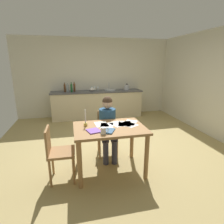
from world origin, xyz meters
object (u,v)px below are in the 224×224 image
object	(u,v)px
bottle_wine_red	(71,88)
wine_glass_near_sink	(98,87)
bottle_vinegar	(68,88)
bottle_sauce	(74,87)
dining_table	(110,134)
mixing_bowl	(92,89)
stovetop_kettle	(127,87)
bottle_oil	(65,88)
person_seated	(108,124)
book_cookery	(108,131)
chair_side_empty	(57,151)
wine_glass_back_left	(92,87)
book_magazine	(94,131)
wine_glass_by_kettle	(95,87)
coffee_mug	(104,131)
candlestick	(85,121)
chair_at_table	(107,130)
sink_unit	(110,90)

from	to	relation	value
bottle_wine_red	wine_glass_near_sink	xyz separation A→B (m)	(0.88, 0.24, -0.02)
bottle_vinegar	bottle_sauce	bearing A→B (deg)	12.30
dining_table	wine_glass_near_sink	xyz separation A→B (m)	(0.32, 3.37, 0.34)
mixing_bowl	stovetop_kettle	size ratio (longest dim) A/B	0.93
bottle_oil	bottle_wine_red	xyz separation A→B (m)	(0.21, -0.10, 0.01)
bottle_vinegar	mixing_bowl	size ratio (longest dim) A/B	1.35
person_seated	book_cookery	world-z (taller)	person_seated
chair_side_empty	stovetop_kettle	bearing A→B (deg)	57.20
book_cookery	bottle_vinegar	xyz separation A→B (m)	(-0.61, 3.38, 0.21)
wine_glass_near_sink	person_seated	bearing A→B (deg)	-94.86
chair_side_empty	wine_glass_back_left	world-z (taller)	wine_glass_back_left
book_magazine	wine_glass_by_kettle	size ratio (longest dim) A/B	1.38
mixing_bowl	wine_glass_back_left	xyz separation A→B (m)	(-0.01, 0.10, 0.06)
chair_side_empty	stovetop_kettle	distance (m)	3.96
chair_side_empty	book_magazine	distance (m)	0.64
wine_glass_by_kettle	bottle_wine_red	bearing A→B (deg)	-162.40
coffee_mug	bottle_oil	bearing A→B (deg)	100.11
book_magazine	bottle_sauce	world-z (taller)	bottle_sauce
chair_side_empty	bottle_sauce	distance (m)	3.39
bottle_wine_red	wine_glass_near_sink	size ratio (longest dim) A/B	2.03
wine_glass_back_left	chair_side_empty	bearing A→B (deg)	-105.33
candlestick	mixing_bowl	world-z (taller)	candlestick
chair_side_empty	wine_glass_near_sink	xyz separation A→B (m)	(1.16, 3.45, 0.51)
wine_glass_by_kettle	bottle_sauce	bearing A→B (deg)	-169.35
coffee_mug	wine_glass_by_kettle	size ratio (longest dim) A/B	0.77
chair_at_table	wine_glass_near_sink	xyz separation A→B (m)	(0.23, 2.71, 0.53)
book_cookery	mixing_bowl	distance (m)	3.46
book_cookery	bottle_oil	size ratio (longest dim) A/B	0.77
mixing_bowl	wine_glass_near_sink	size ratio (longest dim) A/B	1.33
dining_table	stovetop_kettle	bearing A→B (deg)	68.21
candlestick	bottle_wine_red	distance (m)	3.00
bottle_vinegar	stovetop_kettle	bearing A→B (deg)	0.64
person_seated	sink_unit	distance (m)	2.80
dining_table	bottle_sauce	size ratio (longest dim) A/B	3.73
bottle_wine_red	bottle_sauce	xyz separation A→B (m)	(0.09, 0.12, -0.00)
candlestick	stovetop_kettle	distance (m)	3.50
coffee_mug	wine_glass_near_sink	xyz separation A→B (m)	(0.46, 3.64, 0.16)
bottle_oil	chair_side_empty	bearing A→B (deg)	-91.22
dining_table	chair_at_table	size ratio (longest dim) A/B	1.34
person_seated	bottle_vinegar	world-z (taller)	person_seated
chair_side_empty	bottle_oil	size ratio (longest dim) A/B	3.00
chair_side_empty	book_magazine	bearing A→B (deg)	-5.57
bottle_oil	candlestick	bearing A→B (deg)	-82.74
chair_at_table	bottle_vinegar	distance (m)	2.71
dining_table	bottle_vinegar	bearing A→B (deg)	101.92
coffee_mug	sink_unit	distance (m)	3.60
mixing_bowl	wine_glass_near_sink	bearing A→B (deg)	25.69
coffee_mug	candlestick	world-z (taller)	candlestick
bottle_vinegar	coffee_mug	bearing A→B (deg)	-81.31
bottle_oil	chair_at_table	bearing A→B (deg)	-71.63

